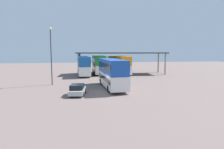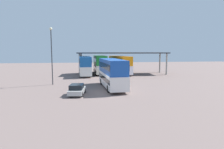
{
  "view_description": "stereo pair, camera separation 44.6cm",
  "coord_description": "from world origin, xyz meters",
  "px_view_note": "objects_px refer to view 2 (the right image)",
  "views": [
    {
      "loc": [
        -3.59,
        -24.95,
        5.41
      ],
      "look_at": [
        1.11,
        3.34,
        2.0
      ],
      "focal_mm": 31.33,
      "sensor_mm": 36.0,
      "label": 1
    },
    {
      "loc": [
        -3.15,
        -25.02,
        5.41
      ],
      "look_at": [
        1.11,
        3.34,
        2.0
      ],
      "focal_mm": 31.33,
      "sensor_mm": 36.0,
      "label": 2
    }
  ],
  "objects_px": {
    "double_decker_main": "(112,72)",
    "lamppost_tall": "(52,50)",
    "double_decker_near_canopy": "(85,65)",
    "double_decker_mid_row": "(100,64)",
    "parked_hatchback": "(77,90)",
    "double_decker_far_right": "(120,64)"
  },
  "relations": [
    {
      "from": "double_decker_mid_row",
      "to": "double_decker_far_right",
      "type": "bearing_deg",
      "value": -106.3
    },
    {
      "from": "double_decker_main",
      "to": "double_decker_near_canopy",
      "type": "xyz_separation_m",
      "value": [
        -3.84,
        16.16,
        0.01
      ]
    },
    {
      "from": "parked_hatchback",
      "to": "double_decker_far_right",
      "type": "distance_m",
      "value": 23.38
    },
    {
      "from": "double_decker_main",
      "to": "double_decker_far_right",
      "type": "xyz_separation_m",
      "value": [
        4.47,
        17.27,
        0.01
      ]
    },
    {
      "from": "parked_hatchback",
      "to": "lamppost_tall",
      "type": "relative_size",
      "value": 0.43
    },
    {
      "from": "double_decker_far_right",
      "to": "double_decker_mid_row",
      "type": "bearing_deg",
      "value": 65.56
    },
    {
      "from": "double_decker_main",
      "to": "parked_hatchback",
      "type": "distance_m",
      "value": 6.65
    },
    {
      "from": "double_decker_near_canopy",
      "to": "lamppost_tall",
      "type": "height_order",
      "value": "lamppost_tall"
    },
    {
      "from": "double_decker_main",
      "to": "double_decker_near_canopy",
      "type": "bearing_deg",
      "value": 10.56
    },
    {
      "from": "double_decker_near_canopy",
      "to": "double_decker_mid_row",
      "type": "bearing_deg",
      "value": -58.59
    },
    {
      "from": "double_decker_near_canopy",
      "to": "double_decker_mid_row",
      "type": "distance_m",
      "value": 4.41
    },
    {
      "from": "double_decker_far_right",
      "to": "lamppost_tall",
      "type": "distance_m",
      "value": 19.14
    },
    {
      "from": "double_decker_far_right",
      "to": "double_decker_near_canopy",
      "type": "bearing_deg",
      "value": 89.08
    },
    {
      "from": "double_decker_near_canopy",
      "to": "lamppost_tall",
      "type": "distance_m",
      "value": 13.44
    },
    {
      "from": "double_decker_main",
      "to": "double_decker_near_canopy",
      "type": "distance_m",
      "value": 16.61
    },
    {
      "from": "double_decker_main",
      "to": "lamppost_tall",
      "type": "xyz_separation_m",
      "value": [
        -9.17,
        4.27,
        3.33
      ]
    },
    {
      "from": "double_decker_main",
      "to": "double_decker_far_right",
      "type": "height_order",
      "value": "double_decker_far_right"
    },
    {
      "from": "double_decker_far_right",
      "to": "lamppost_tall",
      "type": "height_order",
      "value": "lamppost_tall"
    },
    {
      "from": "parked_hatchback",
      "to": "double_decker_near_canopy",
      "type": "relative_size",
      "value": 0.38
    },
    {
      "from": "parked_hatchback",
      "to": "lamppost_tall",
      "type": "xyz_separation_m",
      "value": [
        -4.13,
        8.29,
        4.98
      ]
    },
    {
      "from": "parked_hatchback",
      "to": "double_decker_mid_row",
      "type": "xyz_separation_m",
      "value": [
        4.88,
        22.61,
        1.71
      ]
    },
    {
      "from": "parked_hatchback",
      "to": "double_decker_mid_row",
      "type": "height_order",
      "value": "double_decker_mid_row"
    }
  ]
}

